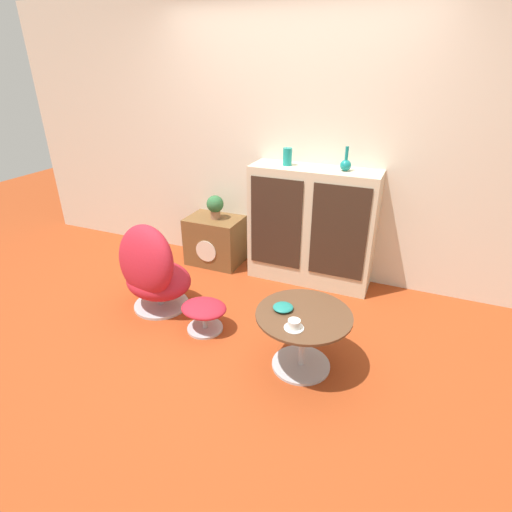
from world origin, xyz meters
The scene contains 12 objects.
ground_plane centered at (0.00, 0.00, 0.00)m, with size 12.00×12.00×0.00m, color #9E3D19.
wall_back centered at (0.00, 1.40, 1.30)m, with size 6.40×0.06×2.60m.
sideboard centered at (0.30, 1.18, 0.57)m, with size 1.19×0.38×1.14m.
tv_console centered at (-0.76, 1.16, 0.26)m, with size 0.57×0.42×0.52m.
egg_chair centered at (-0.80, 0.12, 0.38)m, with size 0.71×0.67×0.83m.
ottoman centered at (-0.25, 0.02, 0.18)m, with size 0.38×0.32×0.25m.
coffee_table centered at (0.62, -0.10, 0.30)m, with size 0.67×0.67×0.45m.
vase_leftmost centered at (0.03, 1.18, 1.22)m, with size 0.08×0.08×0.16m.
vase_inner_left centered at (0.57, 1.18, 1.20)m, with size 0.10×0.10×0.21m.
potted_plant centered at (-0.73, 1.16, 0.66)m, with size 0.18×0.18×0.25m.
teacup centered at (0.60, -0.28, 0.48)m, with size 0.13×0.13×0.06m.
bowl centered at (0.47, -0.10, 0.47)m, with size 0.14×0.14×0.04m.
Camera 1 is at (1.20, -2.32, 2.00)m, focal length 28.00 mm.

